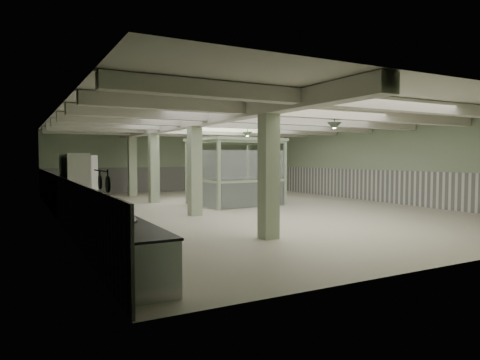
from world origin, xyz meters
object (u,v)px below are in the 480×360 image
prep_counter (117,242)px  guard_booth (235,161)px  walkin_cooler (75,190)px  filing_cabinet (272,186)px

prep_counter → guard_booth: size_ratio=1.27×
walkin_cooler → guard_booth: 7.74m
prep_counter → filing_cabinet: bearing=44.0°
prep_counter → filing_cabinet: (9.15, 8.84, 0.28)m
walkin_cooler → guard_booth: (7.06, 3.06, 0.83)m
walkin_cooler → filing_cabinet: size_ratio=1.63×
prep_counter → filing_cabinet: 12.73m
prep_counter → guard_booth: bearing=50.6°
guard_booth → filing_cabinet: 2.51m
walkin_cooler → filing_cabinet: 9.86m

